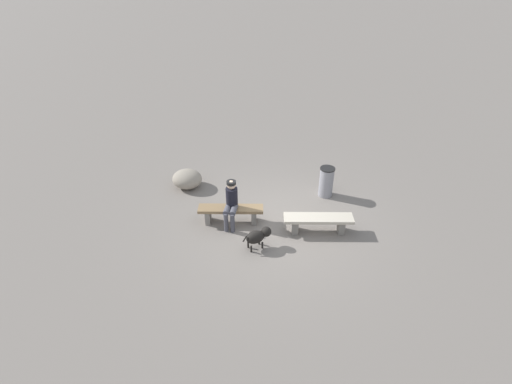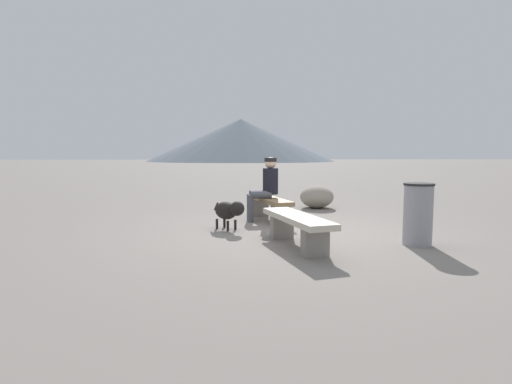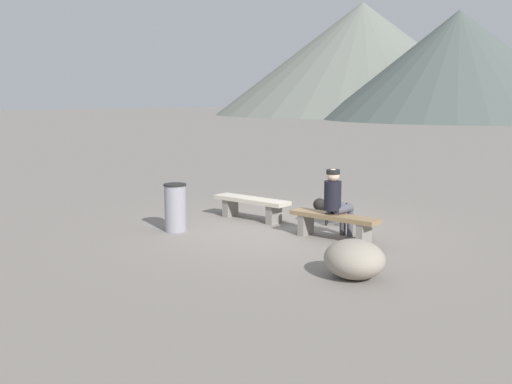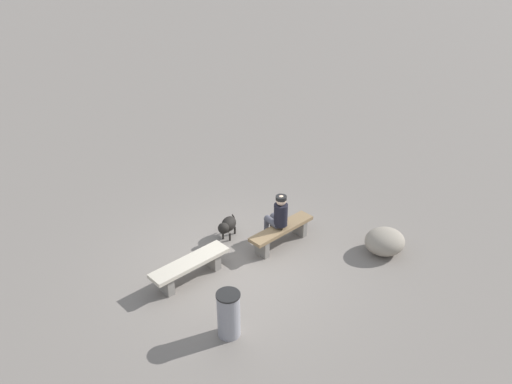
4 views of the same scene
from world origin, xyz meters
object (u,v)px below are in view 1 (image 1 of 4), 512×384
at_px(seated_person, 231,201).
at_px(boulder, 187,179).
at_px(bench_right, 231,212).
at_px(trash_bin, 326,182).
at_px(bench_left, 318,221).
at_px(dog, 258,236).

height_order(seated_person, boulder, seated_person).
relative_size(bench_right, boulder, 1.94).
height_order(trash_bin, boulder, trash_bin).
height_order(bench_right, seated_person, seated_person).
height_order(bench_left, dog, dog).
distance_m(dog, trash_bin, 2.98).
height_order(bench_left, trash_bin, trash_bin).
xyz_separation_m(bench_right, trash_bin, (-2.29, -1.80, 0.12)).
bearing_deg(bench_left, trash_bin, -104.32).
xyz_separation_m(bench_right, dog, (-0.89, 0.83, 0.02)).
height_order(bench_left, boulder, boulder).
bearing_deg(trash_bin, bench_left, 87.45).
height_order(bench_right, dog, dog).
relative_size(bench_left, dog, 2.81).
xyz_separation_m(bench_right, boulder, (1.71, -1.39, -0.05)).
xyz_separation_m(seated_person, boulder, (1.76, -1.47, -0.45)).
bearing_deg(boulder, bench_right, 141.05).
distance_m(bench_right, trash_bin, 2.92).
distance_m(bench_left, trash_bin, 1.73).
distance_m(dog, boulder, 3.41).
bearing_deg(dog, bench_left, -4.24).
height_order(seated_person, dog, seated_person).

